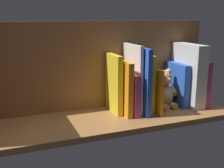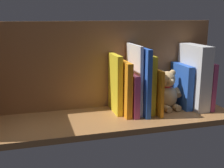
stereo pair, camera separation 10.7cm
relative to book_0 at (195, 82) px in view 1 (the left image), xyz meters
The scene contains 13 objects.
ground_plane 41.48cm from the book_0, ahead, with size 95.24×30.00×2.20cm, color #9E6B3D.
shelf_back_panel 42.13cm from the book_0, 14.55° to the right, with size 95.24×1.50×35.61cm, color #915F38.
book_0 is the anchor object (origin of this frame).
dictionary_thick_white 5.38cm from the book_0, ahead, with size 5.38×18.60×26.16cm, color silver.
book_1 8.81cm from the book_0, 10.22° to the right, with size 2.79×15.35×18.04cm, color blue.
teddy_bear 16.03cm from the book_0, ahead, with size 13.00×11.21×16.17cm.
book_2 22.76cm from the book_0, ahead, with size 1.21×19.50×17.82cm, color orange.
book_3 25.28cm from the book_0, ahead, with size 2.80×16.27×22.84cm, color yellow.
book_4 28.16cm from the book_0, ahead, with size 1.82×19.16×25.96cm, color blue.
book_5 30.18cm from the book_0, ahead, with size 1.20×16.40×26.90cm, color silver.
book_6 32.13cm from the book_0, ahead, with size 2.23×18.05×16.18cm, color #B23F72.
book_7 34.76cm from the book_0, ahead, with size 2.17×17.38×20.87cm, color orange.
book_8 37.45cm from the book_0, ahead, with size 2.09×13.56×23.09cm, color yellow.
Camera 1 is at (38.40, 97.24, 38.14)cm, focal length 45.99 mm.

